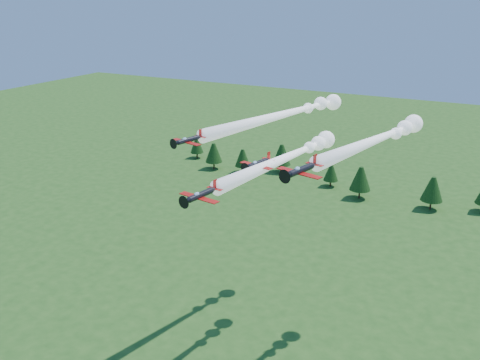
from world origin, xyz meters
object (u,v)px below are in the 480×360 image
at_px(plane_lead, 290,156).
at_px(plane_right, 379,138).
at_px(plane_left, 288,113).
at_px(plane_slot, 257,163).

relative_size(plane_lead, plane_right, 1.06).
bearing_deg(plane_lead, plane_right, 30.27).
bearing_deg(plane_left, plane_right, -1.70).
bearing_deg(plane_left, plane_slot, -67.56).
bearing_deg(plane_right, plane_lead, -145.09).
height_order(plane_left, plane_slot, plane_left).
bearing_deg(plane_lead, plane_left, 125.00).
height_order(plane_lead, plane_right, plane_right).
xyz_separation_m(plane_lead, plane_left, (-5.54, 11.72, 5.44)).
distance_m(plane_right, plane_slot, 23.48).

